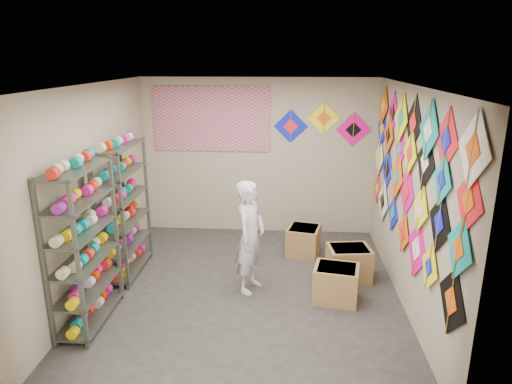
# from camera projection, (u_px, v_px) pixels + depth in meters

# --- Properties ---
(ground) EXTENTS (4.50, 4.50, 0.00)m
(ground) POSITION_uv_depth(u_px,v_px,m) (247.00, 291.00, 6.13)
(ground) COLOR #2C2926
(room_walls) EXTENTS (4.50, 4.50, 4.50)m
(room_walls) POSITION_uv_depth(u_px,v_px,m) (246.00, 172.00, 5.66)
(room_walls) COLOR tan
(room_walls) RESTS_ON ground
(shelf_rack_front) EXTENTS (0.40, 1.10, 1.90)m
(shelf_rack_front) POSITION_uv_depth(u_px,v_px,m) (84.00, 247.00, 5.17)
(shelf_rack_front) COLOR #4C5147
(shelf_rack_front) RESTS_ON ground
(shelf_rack_back) EXTENTS (0.40, 1.10, 1.90)m
(shelf_rack_back) POSITION_uv_depth(u_px,v_px,m) (124.00, 210.00, 6.41)
(shelf_rack_back) COLOR #4C5147
(shelf_rack_back) RESTS_ON ground
(string_spools) EXTENTS (0.12, 2.36, 0.12)m
(string_spools) POSITION_uv_depth(u_px,v_px,m) (105.00, 220.00, 5.76)
(string_spools) COLOR #ED1B98
(string_spools) RESTS_ON ground
(kite_wall_display) EXTENTS (0.06, 4.29, 2.08)m
(kite_wall_display) POSITION_uv_depth(u_px,v_px,m) (409.00, 173.00, 5.52)
(kite_wall_display) COLOR black
(kite_wall_display) RESTS_ON room_walls
(back_wall_kites) EXTENTS (1.63, 0.02, 0.75)m
(back_wall_kites) POSITION_uv_depth(u_px,v_px,m) (323.00, 125.00, 7.65)
(back_wall_kites) COLOR #1019D3
(back_wall_kites) RESTS_ON room_walls
(poster) EXTENTS (2.00, 0.01, 1.10)m
(poster) POSITION_uv_depth(u_px,v_px,m) (211.00, 119.00, 7.75)
(poster) COLOR #794799
(poster) RESTS_ON room_walls
(shopkeeper) EXTENTS (0.78, 0.71, 1.52)m
(shopkeeper) POSITION_uv_depth(u_px,v_px,m) (250.00, 237.00, 5.97)
(shopkeeper) COLOR silver
(shopkeeper) RESTS_ON ground
(carton_a) EXTENTS (0.63, 0.55, 0.46)m
(carton_a) POSITION_uv_depth(u_px,v_px,m) (336.00, 284.00, 5.84)
(carton_a) COLOR #9C7344
(carton_a) RESTS_ON ground
(carton_b) EXTENTS (0.63, 0.54, 0.47)m
(carton_b) POSITION_uv_depth(u_px,v_px,m) (349.00, 263.00, 6.41)
(carton_b) COLOR #9C7344
(carton_b) RESTS_ON ground
(carton_c) EXTENTS (0.58, 0.61, 0.46)m
(carton_c) POSITION_uv_depth(u_px,v_px,m) (304.00, 241.00, 7.20)
(carton_c) COLOR #9C7344
(carton_c) RESTS_ON ground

